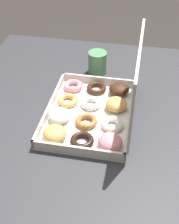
{
  "coord_description": "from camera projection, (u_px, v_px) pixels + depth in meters",
  "views": [
    {
      "loc": [
        0.86,
        0.2,
        1.45
      ],
      "look_at": [
        0.03,
        0.04,
        0.75
      ],
      "focal_mm": 50.0,
      "sensor_mm": 36.0,
      "label": 1
    }
  ],
  "objects": [
    {
      "name": "ground_plane",
      "position": [
        83.0,
        218.0,
        1.61
      ],
      "size": [
        8.0,
        8.0,
        0.0
      ],
      "primitive_type": "plane",
      "color": "#2D2826"
    },
    {
      "name": "dining_table",
      "position": [
        81.0,
        128.0,
        1.2
      ],
      "size": [
        1.05,
        0.97,
        0.73
      ],
      "color": "#2D2D33",
      "rests_on": "ground_plane"
    },
    {
      "name": "donut_box",
      "position": [
        99.0,
        107.0,
        1.07
      ],
      "size": [
        0.4,
        0.3,
        0.29
      ],
      "color": "white",
      "rests_on": "dining_table"
    },
    {
      "name": "coffee_mug",
      "position": [
        97.0,
        62.0,
        1.3
      ],
      "size": [
        0.08,
        0.08,
        0.09
      ],
      "color": "#4C8456",
      "rests_on": "dining_table"
    }
  ]
}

